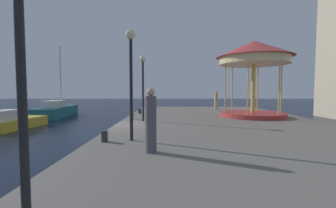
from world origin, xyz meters
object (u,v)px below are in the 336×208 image
sailboat_teal (55,110)px  lamp_post_mid_promenade (130,65)px  bollard_center (131,116)px  carousel (253,60)px  bollard_south (139,111)px  person_far_corner (150,122)px  lamp_post_far_end (142,76)px  bollard_north (103,136)px  person_near_carousel (215,101)px  motorboat_yellow (12,122)px

sailboat_teal → lamp_post_mid_promenade: size_ratio=1.77×
lamp_post_mid_promenade → bollard_center: lamp_post_mid_promenade is taller
carousel → bollard_south: 9.36m
bollard_south → lamp_post_mid_promenade: bearing=-84.7°
bollard_center → person_far_corner: bearing=-76.8°
lamp_post_mid_promenade → bollard_center: (-1.00, 6.23, -2.61)m
lamp_post_far_end → bollard_north: size_ratio=9.91×
bollard_north → person_near_carousel: 15.89m
sailboat_teal → lamp_post_far_end: bearing=-42.3°
bollard_center → bollard_north: size_ratio=1.00×
sailboat_teal → person_far_corner: sailboat_teal is taller
bollard_north → person_far_corner: person_far_corner is taller
lamp_post_far_end → bollard_center: (-0.84, 0.87, -2.54)m
bollard_center → bollard_south: same height
lamp_post_mid_promenade → bollard_center: 6.83m
carousel → bollard_south: carousel is taller
carousel → person_near_carousel: 7.17m
sailboat_teal → bollard_center: (8.84, -7.95, 0.33)m
carousel → bollard_center: bearing=-170.3°
motorboat_yellow → bollard_south: size_ratio=11.20×
bollard_north → lamp_post_mid_promenade: bearing=12.3°
motorboat_yellow → person_far_corner: size_ratio=2.31×
motorboat_yellow → person_near_carousel: (15.47, 6.84, 1.15)m
bollard_south → person_near_carousel: person_near_carousel is taller
carousel → lamp_post_mid_promenade: 10.73m
lamp_post_mid_promenade → bollard_south: (-0.90, 9.69, -2.61)m
bollard_center → person_far_corner: size_ratio=0.21×
bollard_north → person_far_corner: bearing=-38.0°
motorboat_yellow → bollard_south: motorboat_yellow is taller
person_far_corner → motorboat_yellow: bearing=139.3°
bollard_north → person_far_corner: size_ratio=0.21×
person_near_carousel → lamp_post_mid_promenade: bearing=-113.7°
lamp_post_mid_promenade → bollard_north: bearing=-167.7°
motorboat_yellow → bollard_north: 11.16m
carousel → lamp_post_far_end: carousel is taller
person_near_carousel → person_far_corner: size_ratio=0.94×
bollard_south → person_near_carousel: bearing=31.4°
motorboat_yellow → person_far_corner: bearing=-40.7°
motorboat_yellow → bollard_center: (8.33, -0.92, 0.49)m
bollard_center → bollard_north: (0.04, -6.44, 0.00)m
sailboat_teal → lamp_post_mid_promenade: sailboat_teal is taller
motorboat_yellow → carousel: 17.29m
sailboat_teal → bollard_north: (8.88, -14.39, 0.33)m
sailboat_teal → lamp_post_far_end: sailboat_teal is taller
bollard_center → person_far_corner: 8.09m
motorboat_yellow → sailboat_teal: (-0.51, 7.03, 0.16)m
motorboat_yellow → bollard_center: bearing=-6.3°
carousel → lamp_post_mid_promenade: bearing=-134.0°
sailboat_teal → carousel: sailboat_teal is taller
lamp_post_far_end → person_near_carousel: 10.84m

